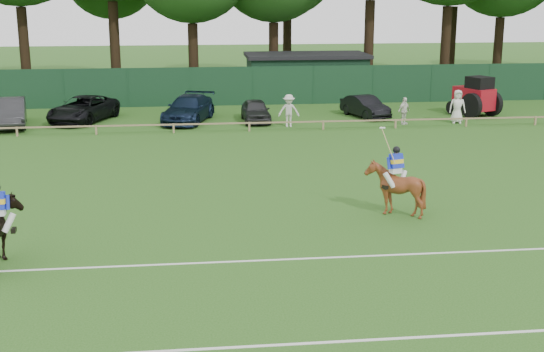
{
  "coord_description": "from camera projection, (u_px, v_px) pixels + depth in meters",
  "views": [
    {
      "loc": [
        -2.14,
        -20.0,
        7.39
      ],
      "look_at": [
        0.5,
        3.0,
        1.4
      ],
      "focal_mm": 48.0,
      "sensor_mm": 36.0,
      "label": 1
    }
  ],
  "objects": [
    {
      "name": "rider_chestnut",
      "position": [
        396.0,
        165.0,
        24.03
      ],
      "size": [
        0.98,
        0.52,
        2.05
      ],
      "rotation": [
        0.0,
        0.0,
        3.43
      ],
      "color": "silver",
      "rests_on": "ground"
    },
    {
      "name": "spectator_right",
      "position": [
        457.0,
        107.0,
        40.9
      ],
      "size": [
        1.0,
        0.72,
        1.88
      ],
      "primitive_type": "imported",
      "rotation": [
        0.0,
        0.0,
        -0.14
      ],
      "color": "silver",
      "rests_on": "ground"
    },
    {
      "name": "suv_black",
      "position": [
        83.0,
        109.0,
        41.42
      ],
      "size": [
        4.09,
        5.69,
        1.44
      ],
      "primitive_type": "imported",
      "rotation": [
        0.0,
        0.0,
        -0.37
      ],
      "color": "black",
      "rests_on": "ground"
    },
    {
      "name": "spectator_mid",
      "position": [
        404.0,
        111.0,
        40.58
      ],
      "size": [
        0.95,
        0.79,
        1.52
      ],
      "primitive_type": "imported",
      "rotation": [
        0.0,
        0.0,
        0.57
      ],
      "color": "white",
      "rests_on": "ground"
    },
    {
      "name": "hatch_grey",
      "position": [
        256.0,
        111.0,
        41.42
      ],
      "size": [
        1.56,
        3.73,
        1.26
      ],
      "primitive_type": "imported",
      "rotation": [
        0.0,
        0.0,
        0.02
      ],
      "color": "#2B2B2D",
      "rests_on": "ground"
    },
    {
      "name": "horse_chestnut",
      "position": [
        395.0,
        188.0,
        24.24
      ],
      "size": [
        1.89,
        2.01,
        1.83
      ],
      "primitive_type": "imported",
      "rotation": [
        0.0,
        0.0,
        3.43
      ],
      "color": "brown",
      "rests_on": "ground"
    },
    {
      "name": "pitch_lines",
      "position": [
        282.0,
        296.0,
        17.96
      ],
      "size": [
        60.0,
        5.1,
        0.01
      ],
      "color": "silver",
      "rests_on": "ground"
    },
    {
      "name": "ground",
      "position": [
        267.0,
        248.0,
        21.32
      ],
      "size": [
        160.0,
        160.0,
        0.0
      ],
      "primitive_type": "plane",
      "color": "#1E4C14",
      "rests_on": "ground"
    },
    {
      "name": "tree_row",
      "position": [
        244.0,
        89.0,
        55.21
      ],
      "size": [
        96.0,
        12.0,
        21.0
      ],
      "primitive_type": null,
      "color": "#26561C",
      "rests_on": "ground"
    },
    {
      "name": "tractor",
      "position": [
        476.0,
        97.0,
        43.23
      ],
      "size": [
        2.81,
        3.31,
        2.36
      ],
      "rotation": [
        0.0,
        0.0,
        0.4
      ],
      "color": "maroon",
      "rests_on": "ground"
    },
    {
      "name": "pitch_rail",
      "position": [
        230.0,
        123.0,
        38.53
      ],
      "size": [
        62.1,
        0.1,
        0.5
      ],
      "color": "#997F5B",
      "rests_on": "ground"
    },
    {
      "name": "horse_dark",
      "position": [
        0.0,
        234.0,
        19.76
      ],
      "size": [
        1.08,
        2.2,
        1.82
      ],
      "primitive_type": "imported",
      "rotation": [
        0.0,
        0.0,
        3.19
      ],
      "color": "black",
      "rests_on": "ground"
    },
    {
      "name": "utility_shed",
      "position": [
        306.0,
        75.0,
        50.46
      ],
      "size": [
        8.4,
        4.4,
        3.04
      ],
      "color": "#14331E",
      "rests_on": "ground"
    },
    {
      "name": "sedan_grey",
      "position": [
        10.0,
        113.0,
        39.9
      ],
      "size": [
        2.52,
        4.95,
        1.56
      ],
      "primitive_type": "imported",
      "rotation": [
        0.0,
        0.0,
        0.19
      ],
      "color": "#2A2A2C",
      "rests_on": "ground"
    },
    {
      "name": "perimeter_fence",
      "position": [
        222.0,
        86.0,
        46.98
      ],
      "size": [
        92.08,
        0.08,
        2.5
      ],
      "color": "#14351E",
      "rests_on": "ground"
    },
    {
      "name": "spectator_left",
      "position": [
        289.0,
        111.0,
        39.84
      ],
      "size": [
        1.21,
        0.76,
        1.78
      ],
      "primitive_type": "imported",
      "rotation": [
        0.0,
        0.0,
        -0.09
      ],
      "color": "beige",
      "rests_on": "ground"
    },
    {
      "name": "estate_black",
      "position": [
        365.0,
        107.0,
        42.9
      ],
      "size": [
        2.44,
        4.03,
        1.25
      ],
      "primitive_type": "imported",
      "rotation": [
        0.0,
        0.0,
        0.32
      ],
      "color": "black",
      "rests_on": "ground"
    },
    {
      "name": "sedan_navy",
      "position": [
        189.0,
        109.0,
        41.35
      ],
      "size": [
        3.48,
        5.49,
        1.48
      ],
      "primitive_type": "imported",
      "rotation": [
        0.0,
        0.0,
        -0.3
      ],
      "color": "#0F1B31",
      "rests_on": "ground"
    }
  ]
}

